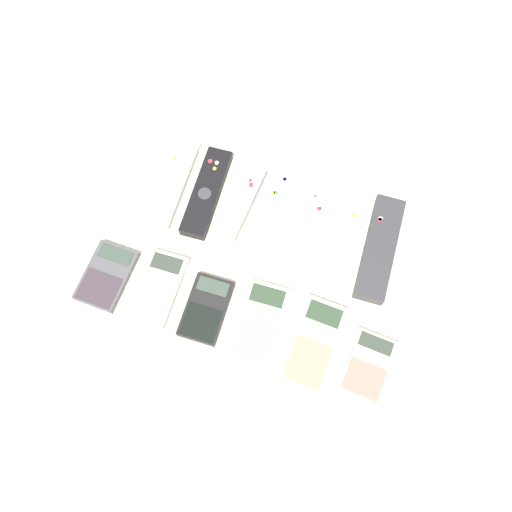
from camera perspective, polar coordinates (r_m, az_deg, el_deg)
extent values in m
plane|color=beige|center=(0.93, -0.52, -1.68)|extent=(3.00, 3.00, 0.00)
cube|color=white|center=(1.01, -9.66, 8.32)|extent=(0.07, 0.20, 0.02)
cylinder|color=silver|center=(1.00, -9.75, 8.56)|extent=(0.03, 0.03, 0.00)
cylinder|color=orange|center=(1.02, -9.32, 11.09)|extent=(0.01, 0.01, 0.00)
cylinder|color=silver|center=(1.03, -9.37, 11.37)|extent=(0.01, 0.01, 0.00)
cube|color=black|center=(0.98, -5.66, 7.23)|extent=(0.06, 0.19, 0.02)
cylinder|color=#38383D|center=(0.97, -5.90, 7.10)|extent=(0.03, 0.03, 0.00)
cylinder|color=silver|center=(1.00, -4.50, 10.57)|extent=(0.01, 0.01, 0.00)
cylinder|color=yellow|center=(0.99, -4.75, 9.93)|extent=(0.01, 0.01, 0.00)
cylinder|color=red|center=(1.00, -5.26, 10.74)|extent=(0.01, 0.01, 0.00)
cube|color=#B7B7BC|center=(0.97, -1.80, 6.20)|extent=(0.05, 0.16, 0.03)
cylinder|color=#99999E|center=(0.95, -2.25, 5.72)|extent=(0.03, 0.03, 0.00)
cylinder|color=silver|center=(0.98, 0.29, 9.34)|extent=(0.01, 0.01, 0.00)
cylinder|color=red|center=(0.97, -0.65, 8.67)|extent=(0.01, 0.01, 0.00)
cylinder|color=red|center=(0.97, -0.59, 8.13)|extent=(0.01, 0.01, 0.00)
cube|color=#B7B7BC|center=(0.96, 1.95, 4.68)|extent=(0.05, 0.19, 0.02)
cylinder|color=orange|center=(0.97, 1.98, 7.24)|extent=(0.01, 0.01, 0.00)
cylinder|color=blue|center=(0.98, 3.48, 8.69)|extent=(0.01, 0.01, 0.00)
cylinder|color=green|center=(0.97, 2.29, 7.23)|extent=(0.01, 0.01, 0.00)
cylinder|color=orange|center=(0.98, 3.15, 8.81)|extent=(0.01, 0.01, 0.00)
cube|color=white|center=(0.96, 6.19, 3.76)|extent=(0.06, 0.15, 0.02)
cylinder|color=silver|center=(0.95, 6.13, 3.69)|extent=(0.02, 0.02, 0.00)
cylinder|color=silver|center=(0.96, 7.42, 5.46)|extent=(0.01, 0.01, 0.00)
cylinder|color=red|center=(0.96, 7.22, 5.38)|extent=(0.01, 0.01, 0.00)
cylinder|color=blue|center=(0.97, 6.79, 6.80)|extent=(0.01, 0.01, 0.00)
cube|color=silver|center=(0.95, 10.07, 2.39)|extent=(0.04, 0.16, 0.03)
cylinder|color=silver|center=(0.93, 9.96, 1.93)|extent=(0.03, 0.03, 0.00)
cylinder|color=orange|center=(0.96, 11.15, 4.58)|extent=(0.01, 0.01, 0.00)
cylinder|color=silver|center=(0.97, 11.71, 5.54)|extent=(0.01, 0.01, 0.00)
cube|color=#333338|center=(0.95, 13.94, 0.85)|extent=(0.06, 0.21, 0.03)
cylinder|color=silver|center=(0.96, 14.03, 4.14)|extent=(0.01, 0.01, 0.00)
cylinder|color=red|center=(0.96, 13.99, 4.02)|extent=(0.01, 0.01, 0.00)
cube|color=#4C4C51|center=(0.95, -16.69, -2.18)|extent=(0.08, 0.12, 0.01)
cube|color=#38473D|center=(0.96, -15.78, 0.16)|extent=(0.06, 0.03, 0.00)
cube|color=#3B3039|center=(0.94, -17.53, -3.54)|extent=(0.07, 0.06, 0.00)
cube|color=silver|center=(0.92, -11.08, -3.62)|extent=(0.08, 0.14, 0.02)
cube|color=#333D33|center=(0.93, -10.18, -0.83)|extent=(0.06, 0.03, 0.00)
cube|color=#AAA1AE|center=(0.91, -11.87, -5.26)|extent=(0.07, 0.07, 0.00)
cube|color=black|center=(0.90, -5.72, -6.02)|extent=(0.08, 0.12, 0.02)
cube|color=#38473D|center=(0.90, -4.94, -3.49)|extent=(0.06, 0.03, 0.00)
cube|color=black|center=(0.89, -6.35, -7.53)|extent=(0.07, 0.06, 0.00)
cube|color=silver|center=(0.89, 0.41, -7.71)|extent=(0.09, 0.15, 0.01)
cube|color=#2D422D|center=(0.90, 1.32, -4.57)|extent=(0.06, 0.04, 0.00)
cube|color=#8D84A2|center=(0.88, -0.22, -9.70)|extent=(0.07, 0.08, 0.00)
cube|color=beige|center=(0.89, 6.64, -9.86)|extent=(0.08, 0.16, 0.02)
cube|color=#2D422D|center=(0.89, 7.83, -6.58)|extent=(0.06, 0.04, 0.00)
cube|color=gray|center=(0.87, 5.91, -11.95)|extent=(0.07, 0.08, 0.00)
cube|color=beige|center=(0.90, 12.71, -12.07)|extent=(0.08, 0.12, 0.01)
cube|color=#333D33|center=(0.90, 13.54, -9.73)|extent=(0.06, 0.03, 0.00)
cube|color=#A07365|center=(0.89, 12.27, -13.58)|extent=(0.07, 0.06, 0.00)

